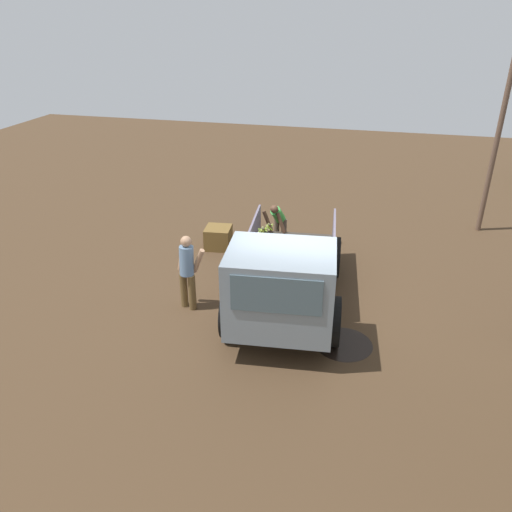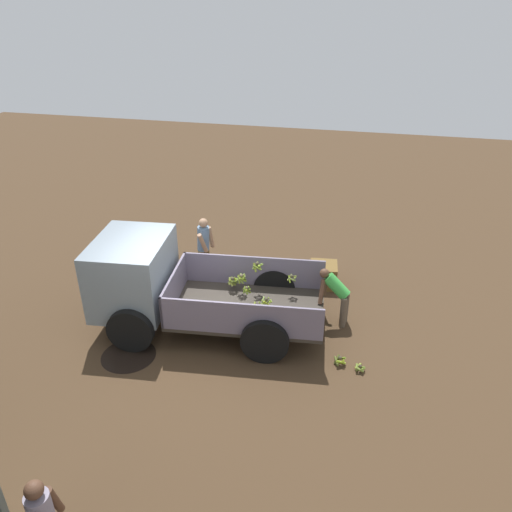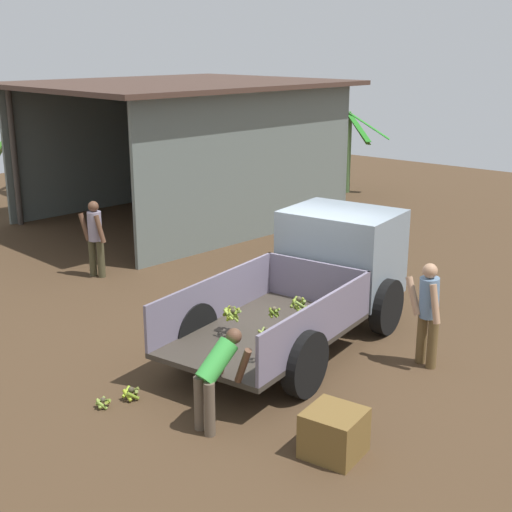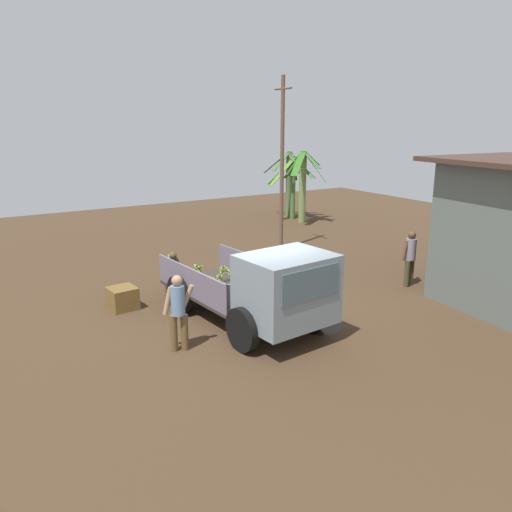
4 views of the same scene
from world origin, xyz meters
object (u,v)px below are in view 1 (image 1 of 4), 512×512
Objects in this scene: person_worker_loading at (278,221)px; banana_bunch_on_ground_1 at (331,245)px; wooden_crate_0 at (218,238)px; utility_pole at (502,117)px; person_foreground_visitor at (187,269)px; cargo_truck at (283,283)px; banana_bunch_on_ground_0 at (337,240)px.

banana_bunch_on_ground_1 is (-0.23, 1.40, -0.64)m from person_worker_loading.
person_worker_loading is 4.97× the size of banana_bunch_on_ground_1.
utility_pole is at bearing 112.99° from wooden_crate_0.
utility_pole is 9.08m from person_foreground_visitor.
cargo_truck is at bearing -80.48° from person_foreground_visitor.
utility_pole is at bearing 116.01° from banana_bunch_on_ground_0.
person_worker_loading is 1.63m from wooden_crate_0.
banana_bunch_on_ground_1 is (-3.59, 2.61, -0.80)m from person_foreground_visitor.
banana_bunch_on_ground_1 is 2.99m from wooden_crate_0.
banana_bunch_on_ground_1 reaches higher than banana_bunch_on_ground_0.
wooden_crate_0 is at bearing -77.49° from banana_bunch_on_ground_1.
cargo_truck is 19.22× the size of banana_bunch_on_ground_1.
cargo_truck is 4.47m from banana_bunch_on_ground_0.
utility_pole reaches higher than banana_bunch_on_ground_1.
wooden_crate_0 is (2.91, -6.86, -2.89)m from utility_pole.
utility_pole reaches higher than banana_bunch_on_ground_0.
cargo_truck reaches higher than person_worker_loading.
person_foreground_visitor reaches higher than banana_bunch_on_ground_1.
utility_pole is 3.77× the size of person_foreground_visitor.
cargo_truck is at bearing -36.00° from utility_pole.
utility_pole is (-6.19, 4.49, 2.14)m from cargo_truck.
wooden_crate_0 is (0.65, -2.91, 0.18)m from banana_bunch_on_ground_1.
person_worker_loading is at bearing -172.49° from cargo_truck.
wooden_crate_0 is (1.04, -3.03, 0.20)m from banana_bunch_on_ground_0.
cargo_truck reaches higher than banana_bunch_on_ground_1.
utility_pole is 5.49m from banana_bunch_on_ground_1.
person_worker_loading is at bearing 105.50° from wooden_crate_0.
person_foreground_visitor is (5.86, -6.55, -2.27)m from utility_pole.
person_foreground_visitor is (-0.33, -2.06, -0.14)m from cargo_truck.
person_foreground_visitor is at bearing -11.37° from person_worker_loading.
banana_bunch_on_ground_0 is (-0.62, 1.52, -0.66)m from person_worker_loading.
person_worker_loading is 1.56m from banana_bunch_on_ground_1.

